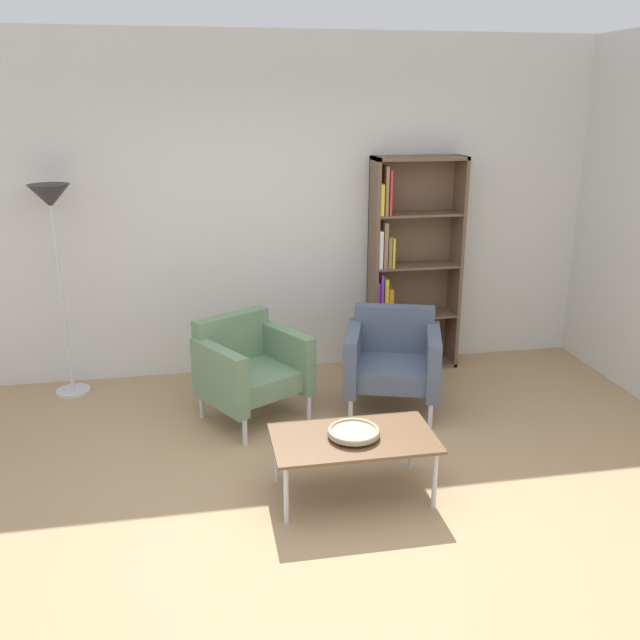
{
  "coord_description": "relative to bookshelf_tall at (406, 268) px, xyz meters",
  "views": [
    {
      "loc": [
        -0.73,
        -3.43,
        2.37
      ],
      "look_at": [
        0.06,
        0.84,
        0.95
      ],
      "focal_mm": 38.22,
      "sensor_mm": 36.0,
      "label": 1
    }
  ],
  "objects": [
    {
      "name": "coffee_table_low",
      "position": [
        -0.95,
        -2.05,
        -0.55
      ],
      "size": [
        1.0,
        0.56,
        0.4
      ],
      "color": "brown",
      "rests_on": "ground_plane"
    },
    {
      "name": "armchair_corner_red",
      "position": [
        -1.49,
        -0.83,
        -0.51
      ],
      "size": [
        0.94,
        0.91,
        0.78
      ],
      "rotation": [
        0.0,
        0.0,
        0.53
      ],
      "color": "slate",
      "rests_on": "ground_plane"
    },
    {
      "name": "bookshelf_tall",
      "position": [
        0.0,
        0.0,
        0.0
      ],
      "size": [
        0.8,
        0.3,
        1.9
      ],
      "color": "brown",
      "rests_on": "ground_plane"
    },
    {
      "name": "plaster_back_panel",
      "position": [
        -1.1,
        0.21,
        0.53
      ],
      "size": [
        6.4,
        0.12,
        2.9
      ],
      "primitive_type": "cube",
      "color": "silver",
      "rests_on": "ground_plane"
    },
    {
      "name": "ground_plane",
      "position": [
        -1.1,
        -2.25,
        -0.92
      ],
      "size": [
        8.32,
        8.32,
        0.0
      ],
      "primitive_type": "plane",
      "color": "tan"
    },
    {
      "name": "decorative_bowl",
      "position": [
        -0.95,
        -2.05,
        -0.49
      ],
      "size": [
        0.32,
        0.32,
        0.05
      ],
      "color": "tan",
      "rests_on": "coffee_table_low"
    },
    {
      "name": "floor_lamp_torchiere",
      "position": [
        -2.92,
        -0.11,
        0.53
      ],
      "size": [
        0.32,
        0.32,
        1.74
      ],
      "color": "silver",
      "rests_on": "ground_plane"
    },
    {
      "name": "armchair_by_bookshelf",
      "position": [
        -0.36,
        -0.86,
        -0.51
      ],
      "size": [
        0.87,
        0.83,
        0.78
      ],
      "rotation": [
        0.0,
        0.0,
        -0.31
      ],
      "color": "#4C566B",
      "rests_on": "ground_plane"
    }
  ]
}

